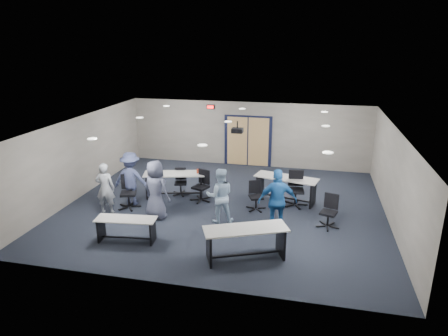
% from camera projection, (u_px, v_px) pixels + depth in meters
% --- Properties ---
extents(floor, '(10.00, 10.00, 0.00)m').
position_uv_depth(floor, '(225.00, 206.00, 12.94)').
color(floor, '#1C222D').
rests_on(floor, ground).
extents(back_wall, '(10.00, 0.04, 2.70)m').
position_uv_depth(back_wall, '(248.00, 134.00, 16.70)').
color(back_wall, gray).
rests_on(back_wall, floor).
extents(front_wall, '(10.00, 0.04, 2.70)m').
position_uv_depth(front_wall, '(178.00, 230.00, 8.35)').
color(front_wall, gray).
rests_on(front_wall, floor).
extents(left_wall, '(0.04, 9.00, 2.70)m').
position_uv_depth(left_wall, '(81.00, 156.00, 13.57)').
color(left_wall, gray).
rests_on(left_wall, floor).
extents(right_wall, '(0.04, 9.00, 2.70)m').
position_uv_depth(right_wall, '(394.00, 178.00, 11.48)').
color(right_wall, gray).
rests_on(right_wall, floor).
extents(ceiling, '(10.00, 9.00, 0.04)m').
position_uv_depth(ceiling, '(225.00, 124.00, 12.11)').
color(ceiling, white).
rests_on(ceiling, back_wall).
extents(double_door, '(2.00, 0.07, 2.20)m').
position_uv_depth(double_door, '(248.00, 141.00, 16.76)').
color(double_door, black).
rests_on(double_door, back_wall).
extents(exit_sign, '(0.32, 0.07, 0.18)m').
position_uv_depth(exit_sign, '(211.00, 107.00, 16.64)').
color(exit_sign, black).
rests_on(exit_sign, back_wall).
extents(ceiling_projector, '(0.35, 0.32, 0.37)m').
position_uv_depth(ceiling_projector, '(237.00, 130.00, 12.60)').
color(ceiling_projector, black).
rests_on(ceiling_projector, ceiling).
extents(ceiling_can_lights, '(6.24, 5.74, 0.02)m').
position_uv_depth(ceiling_can_lights, '(226.00, 123.00, 12.35)').
color(ceiling_can_lights, white).
rests_on(ceiling_can_lights, ceiling).
extents(table_front_left, '(1.65, 0.71, 0.65)m').
position_uv_depth(table_front_left, '(126.00, 226.00, 10.57)').
color(table_front_left, beige).
rests_on(table_front_left, floor).
extents(table_front_right, '(2.13, 1.43, 0.82)m').
position_uv_depth(table_front_right, '(246.00, 238.00, 9.67)').
color(table_front_right, beige).
rests_on(table_front_right, floor).
extents(table_back_left, '(2.16, 1.17, 1.14)m').
position_uv_depth(table_back_left, '(175.00, 180.00, 13.56)').
color(table_back_left, beige).
rests_on(table_back_left, floor).
extents(table_back_right, '(2.16, 1.16, 0.83)m').
position_uv_depth(table_back_right, '(286.00, 185.00, 13.16)').
color(table_back_right, beige).
rests_on(table_back_right, floor).
extents(chair_back_a, '(0.71, 0.71, 0.92)m').
position_uv_depth(chair_back_a, '(181.00, 182.00, 13.75)').
color(chair_back_a, black).
rests_on(chair_back_a, floor).
extents(chair_back_b, '(0.84, 0.84, 1.04)m').
position_uv_depth(chair_back_b, '(200.00, 186.00, 13.19)').
color(chair_back_b, black).
rests_on(chair_back_b, floor).
extents(chair_back_c, '(0.76, 0.76, 0.92)m').
position_uv_depth(chair_back_c, '(256.00, 196.00, 12.52)').
color(chair_back_c, black).
rests_on(chair_back_c, floor).
extents(chair_back_d, '(0.80, 0.80, 1.14)m').
position_uv_depth(chair_back_d, '(296.00, 189.00, 12.79)').
color(chair_back_d, black).
rests_on(chair_back_d, floor).
extents(chair_loose_left, '(0.86, 0.86, 1.07)m').
position_uv_depth(chair_loose_left, '(128.00, 192.00, 12.62)').
color(chair_loose_left, black).
rests_on(chair_loose_left, floor).
extents(chair_loose_right, '(0.77, 0.77, 0.97)m').
position_uv_depth(chair_loose_right, '(329.00, 212.00, 11.33)').
color(chair_loose_right, black).
rests_on(chair_loose_right, floor).
extents(person_gray, '(0.64, 0.47, 1.61)m').
position_uv_depth(person_gray, '(105.00, 188.00, 12.19)').
color(person_gray, '#9DA3AC').
rests_on(person_gray, floor).
extents(person_plaid, '(1.01, 0.82, 1.79)m').
position_uv_depth(person_plaid, '(156.00, 190.00, 11.83)').
color(person_plaid, '#50556E').
rests_on(person_plaid, floor).
extents(person_lightblue, '(0.95, 0.83, 1.65)m').
position_uv_depth(person_lightblue, '(220.00, 196.00, 11.57)').
color(person_lightblue, '#B3D1ED').
rests_on(person_lightblue, floor).
extents(person_navy, '(1.14, 0.67, 1.83)m').
position_uv_depth(person_navy, '(278.00, 201.00, 10.95)').
color(person_navy, '#1C559C').
rests_on(person_navy, floor).
extents(person_back, '(1.16, 0.71, 1.76)m').
position_uv_depth(person_back, '(131.00, 179.00, 12.81)').
color(person_back, '#434C78').
rests_on(person_back, floor).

